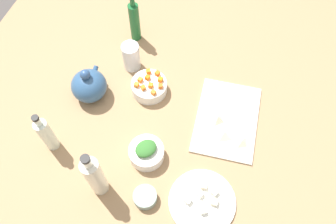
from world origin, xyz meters
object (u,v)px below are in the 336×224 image
object	(u,v)px
plate_tofu	(202,202)
bowl_greens	(147,153)
bowl_carrots	(149,87)
bottle_2	(47,134)
bottle_1	(135,21)
bowl_small_side	(145,197)
teapot	(89,85)
drinking_glass_0	(131,57)
cutting_board	(227,119)
bottle_0	(95,176)

from	to	relation	value
plate_tofu	bowl_greens	xyz separation A→B (cm)	(10.80, 25.35, 2.31)
bowl_carrots	bottle_2	distance (cm)	45.96
bottle_1	bottle_2	size ratio (longest dim) A/B	1.10
bowl_small_side	bottle_2	size ratio (longest dim) A/B	0.38
bowl_greens	plate_tofu	bearing A→B (deg)	-113.07
bottle_1	bowl_greens	bearing A→B (deg)	-155.41
teapot	drinking_glass_0	xyz separation A→B (cm)	(19.56, -11.26, 0.09)
bowl_greens	bowl_small_side	xyz separation A→B (cm)	(-16.04, -5.19, -0.90)
cutting_board	plate_tofu	distance (cm)	36.22
teapot	bowl_carrots	bearing A→B (deg)	-67.70
plate_tofu	bowl_small_side	distance (cm)	20.88
bottle_0	drinking_glass_0	distance (cm)	57.22
bottle_2	cutting_board	bearing A→B (deg)	-62.60
bottle_0	bowl_carrots	bearing A→B (deg)	-3.51
teapot	bottle_1	distance (cm)	36.80
cutting_board	bottle_1	distance (cm)	60.30
cutting_board	bottle_0	bearing A→B (deg)	138.22
bottle_1	drinking_glass_0	size ratio (longest dim) A/B	1.89
bowl_small_side	bottle_2	distance (cm)	43.67
teapot	bottle_2	size ratio (longest dim) A/B	0.72
cutting_board	teapot	world-z (taller)	teapot
bowl_small_side	bowl_greens	bearing A→B (deg)	17.92
bottle_2	bowl_greens	bearing A→B (deg)	-79.07
bowl_carrots	bottle_1	xyz separation A→B (cm)	(26.47, 16.10, 7.90)
cutting_board	drinking_glass_0	world-z (taller)	drinking_glass_0
bowl_small_side	bowl_carrots	bearing A→B (deg)	17.81
bowl_small_side	bottle_0	distance (cm)	20.18
bowl_greens	bowl_carrots	bearing A→B (deg)	17.75
drinking_glass_0	bottle_1	bearing A→B (deg)	14.80
bowl_carrots	bottle_2	size ratio (longest dim) A/B	0.66
bowl_small_side	bottle_2	bearing A→B (deg)	78.03
cutting_board	plate_tofu	xyz separation A→B (cm)	(-36.22, 0.56, 0.10)
plate_tofu	bowl_greens	distance (cm)	27.66
bowl_small_side	bottle_1	xyz separation A→B (cm)	(71.49, 30.57, 8.65)
cutting_board	bottle_0	world-z (taller)	bottle_0
cutting_board	teapot	distance (cm)	58.84
bottle_1	drinking_glass_0	bearing A→B (deg)	-165.20
bowl_small_side	teapot	size ratio (longest dim) A/B	0.52
bowl_carrots	bottle_0	world-z (taller)	bottle_0
teapot	bowl_greens	bearing A→B (deg)	-121.16
plate_tofu	bottle_1	size ratio (longest dim) A/B	0.97
bowl_greens	bottle_0	world-z (taller)	bottle_0
bowl_carrots	teapot	distance (cm)	25.19
plate_tofu	bowl_greens	world-z (taller)	bowl_greens
bottle_0	bowl_greens	bearing A→B (deg)	-35.24
bowl_carrots	bottle_2	bearing A→B (deg)	142.61
bowl_small_side	bottle_0	xyz separation A→B (cm)	(-1.10, 17.30, 10.33)
bowl_carrots	bottle_1	size ratio (longest dim) A/B	0.60
plate_tofu	bowl_small_side	xyz separation A→B (cm)	(-5.24, 20.17, 1.41)
teapot	cutting_board	bearing A→B (deg)	-84.23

